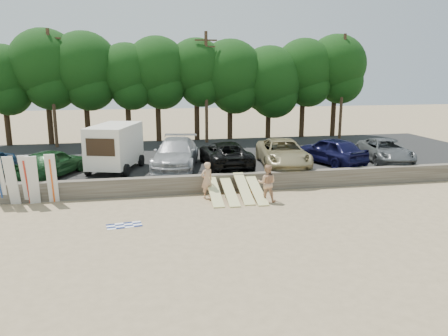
# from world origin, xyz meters

# --- Properties ---
(ground) EXTENTS (120.00, 120.00, 0.00)m
(ground) POSITION_xyz_m (0.00, 0.00, 0.00)
(ground) COLOR tan
(ground) RESTS_ON ground
(seawall) EXTENTS (44.00, 0.50, 1.00)m
(seawall) POSITION_xyz_m (0.00, 3.00, 0.50)
(seawall) COLOR #6B6356
(seawall) RESTS_ON ground
(parking_lot) EXTENTS (44.00, 14.50, 0.70)m
(parking_lot) POSITION_xyz_m (0.00, 10.50, 0.35)
(parking_lot) COLOR #282828
(parking_lot) RESTS_ON ground
(treeline) EXTENTS (33.08, 5.81, 9.21)m
(treeline) POSITION_xyz_m (0.41, 17.59, 6.64)
(treeline) COLOR #382616
(treeline) RESTS_ON parking_lot
(utility_poles) EXTENTS (25.80, 0.26, 9.00)m
(utility_poles) POSITION_xyz_m (2.00, 16.00, 5.43)
(utility_poles) COLOR #473321
(utility_poles) RESTS_ON parking_lot
(box_trailer) EXTENTS (3.44, 4.77, 2.75)m
(box_trailer) POSITION_xyz_m (-5.02, 6.44, 2.24)
(box_trailer) COLOR silver
(box_trailer) RESTS_ON parking_lot
(car_1) EXTENTS (3.68, 5.04, 1.60)m
(car_1) POSITION_xyz_m (-8.48, 5.54, 1.50)
(car_1) COLOR #153C1B
(car_1) RESTS_ON parking_lot
(car_2) EXTENTS (3.69, 6.54, 1.79)m
(car_2) POSITION_xyz_m (-1.39, 6.47, 1.59)
(car_2) COLOR #9E9FA3
(car_2) RESTS_ON parking_lot
(car_3) EXTENTS (2.69, 5.81, 1.61)m
(car_3) POSITION_xyz_m (1.65, 6.25, 1.51)
(car_3) COLOR black
(car_3) RESTS_ON parking_lot
(car_4) EXTENTS (3.56, 6.35, 1.68)m
(car_4) POSITION_xyz_m (5.23, 5.66, 1.54)
(car_4) COLOR #978960
(car_4) RESTS_ON parking_lot
(car_5) EXTENTS (3.68, 5.48, 1.73)m
(car_5) POSITION_xyz_m (8.51, 5.86, 1.57)
(car_5) COLOR black
(car_5) RESTS_ON parking_lot
(car_6) EXTENTS (3.28, 5.64, 1.48)m
(car_6) POSITION_xyz_m (12.33, 5.74, 1.44)
(car_6) COLOR #535659
(car_6) RESTS_ON parking_lot
(surfboard_upright_1) EXTENTS (0.55, 0.67, 2.55)m
(surfboard_upright_1) POSITION_xyz_m (-9.82, 2.43, 1.27)
(surfboard_upright_1) COLOR silver
(surfboard_upright_1) RESTS_ON ground
(surfboard_upright_2) EXTENTS (0.52, 0.65, 2.55)m
(surfboard_upright_2) POSITION_xyz_m (-9.14, 2.53, 1.28)
(surfboard_upright_2) COLOR silver
(surfboard_upright_2) RESTS_ON ground
(surfboard_upright_3) EXTENTS (0.61, 0.76, 2.54)m
(surfboard_upright_3) POSITION_xyz_m (-8.81, 2.36, 1.27)
(surfboard_upright_3) COLOR silver
(surfboard_upright_3) RESTS_ON ground
(surfboard_upright_4) EXTENTS (0.51, 0.54, 2.57)m
(surfboard_upright_4) POSITION_xyz_m (-7.96, 2.53, 1.28)
(surfboard_upright_4) COLOR silver
(surfboard_upright_4) RESTS_ON ground
(surfboard_low_0) EXTENTS (0.56, 2.88, 0.99)m
(surfboard_low_0) POSITION_xyz_m (0.14, 1.49, 0.49)
(surfboard_low_0) COLOR beige
(surfboard_low_0) RESTS_ON ground
(surfboard_low_1) EXTENTS (0.56, 2.90, 0.89)m
(surfboard_low_1) POSITION_xyz_m (0.94, 1.43, 0.45)
(surfboard_low_1) COLOR beige
(surfboard_low_1) RESTS_ON ground
(surfboard_low_2) EXTENTS (0.56, 2.85, 1.06)m
(surfboard_low_2) POSITION_xyz_m (1.72, 1.57, 0.53)
(surfboard_low_2) COLOR beige
(surfboard_low_2) RESTS_ON ground
(surfboard_low_3) EXTENTS (0.56, 2.90, 0.90)m
(surfboard_low_3) POSITION_xyz_m (2.37, 1.37, 0.45)
(surfboard_low_3) COLOR beige
(surfboard_low_3) RESTS_ON ground
(beachgoer_a) EXTENTS (0.83, 0.71, 1.94)m
(beachgoer_a) POSITION_xyz_m (-0.17, 1.95, 0.97)
(beachgoer_a) COLOR tan
(beachgoer_a) RESTS_ON ground
(beachgoer_b) EXTENTS (1.13, 1.00, 1.93)m
(beachgoer_b) POSITION_xyz_m (2.75, 0.73, 0.97)
(beachgoer_b) COLOR tan
(beachgoer_b) RESTS_ON ground
(cooler) EXTENTS (0.44, 0.38, 0.32)m
(cooler) POSITION_xyz_m (1.01, 1.90, 0.16)
(cooler) COLOR #238340
(cooler) RESTS_ON ground
(gear_bag) EXTENTS (0.35, 0.31, 0.22)m
(gear_bag) POSITION_xyz_m (2.37, 2.30, 0.11)
(gear_bag) COLOR orange
(gear_bag) RESTS_ON ground
(beach_towel) EXTENTS (1.70, 1.70, 0.00)m
(beach_towel) POSITION_xyz_m (-4.35, -1.57, 0.01)
(beach_towel) COLOR white
(beach_towel) RESTS_ON ground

